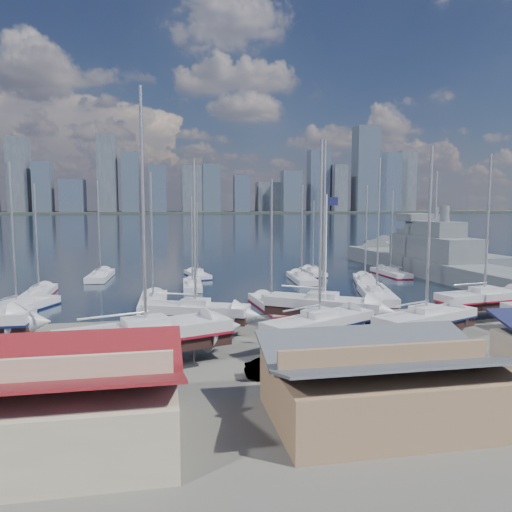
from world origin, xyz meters
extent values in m
plane|color=#605E59|center=(0.00, -10.00, 0.00)|extent=(1400.00, 1400.00, 0.00)
cube|color=#192A3B|center=(0.00, 300.00, -0.15)|extent=(1400.00, 600.00, 0.40)
cube|color=#2D332D|center=(0.00, 560.00, 1.10)|extent=(1400.00, 80.00, 2.20)
cube|color=#595E66|center=(-168.55, 559.47, 44.11)|extent=(22.49, 24.47, 83.83)
cube|color=#3D4756|center=(-141.97, 552.31, 30.18)|extent=(19.55, 21.83, 55.97)
cube|color=#475166|center=(-111.19, 558.58, 20.77)|extent=(26.03, 30.49, 37.14)
cube|color=#595E66|center=(-70.96, 546.95, 46.02)|extent=(21.60, 16.58, 87.63)
cube|color=#3D4756|center=(-45.38, 548.38, 36.00)|extent=(19.42, 28.42, 67.60)
cube|color=#475166|center=(-15.00, 551.59, 29.25)|extent=(20.24, 23.80, 54.09)
cube|color=#595E66|center=(25.78, 548.33, 29.20)|extent=(24.62, 19.72, 54.00)
cube|color=#3D4756|center=(47.64, 546.55, 30.18)|extent=(20.75, 17.93, 55.97)
cube|color=#475166|center=(84.09, 544.87, 23.71)|extent=(18.36, 16.25, 43.03)
cube|color=#595E66|center=(120.24, 563.78, 20.05)|extent=(28.49, 22.03, 35.69)
cube|color=#3D4756|center=(145.71, 546.00, 26.75)|extent=(23.34, 17.87, 49.11)
cube|color=#475166|center=(184.98, 560.84, 40.18)|extent=(25.35, 19.79, 75.95)
cube|color=#595E66|center=(208.39, 554.33, 31.04)|extent=(17.00, 27.45, 57.67)
cube|color=#3D4756|center=(245.53, 554.25, 55.22)|extent=(29.28, 24.05, 106.04)
cube|color=#475166|center=(277.54, 563.71, 39.40)|extent=(30.82, 28.37, 74.41)
cube|color=#595E66|center=(307.39, 565.54, 40.94)|extent=(21.74, 17.03, 77.48)
cube|color=#BFB293|center=(-18.00, -26.00, 1.60)|extent=(14.00, 9.00, 3.20)
cube|color=maroon|center=(-18.00, -26.00, 3.80)|extent=(14.70, 9.45, 1.41)
cube|color=#8C6B4C|center=(0.00, -26.00, 1.50)|extent=(12.00, 8.00, 3.00)
cube|color=#53575F|center=(0.00, -26.00, 3.54)|extent=(12.60, 8.40, 1.27)
cube|color=#2D2D33|center=(-12.78, -15.08, 0.08)|extent=(7.26, 5.05, 0.16)
cube|color=black|center=(-12.78, -15.08, 1.68)|extent=(12.32, 6.67, 0.96)
cube|color=#B3B3B7|center=(-12.78, -15.08, 2.65)|extent=(12.49, 7.15, 0.96)
cube|color=maroon|center=(-12.78, -15.08, 2.20)|extent=(12.62, 7.22, 0.19)
cube|color=#B3B3B7|center=(-12.78, -15.08, 3.38)|extent=(3.51, 2.90, 0.50)
cylinder|color=#B2B2B7|center=(-12.78, -15.08, 11.26)|extent=(0.22, 0.22, 16.27)
cube|color=#2D2D33|center=(-8.74, -6.60, 0.08)|extent=(5.67, 4.14, 0.16)
cube|color=black|center=(-8.74, -6.60, 1.58)|extent=(9.53, 5.62, 0.75)
cube|color=#B3B3B7|center=(-8.74, -6.60, 2.33)|extent=(9.68, 5.99, 0.75)
cube|color=#B3B3B7|center=(-8.74, -6.60, 2.95)|extent=(2.77, 2.35, 0.50)
cylinder|color=#B2B2B7|center=(-8.74, -6.60, 9.03)|extent=(0.22, 0.22, 12.66)
cube|color=#2D2D33|center=(0.44, -13.44, 0.08)|extent=(6.07, 4.85, 0.16)
cube|color=black|center=(0.44, -13.44, 1.60)|extent=(9.99, 6.87, 0.80)
cube|color=#B3B3B7|center=(0.44, -13.44, 2.41)|extent=(10.19, 7.24, 0.80)
cube|color=#0B1138|center=(0.44, -13.44, 2.04)|extent=(10.29, 7.31, 0.16)
cube|color=#B3B3B7|center=(0.44, -13.44, 3.06)|extent=(3.01, 2.68, 0.50)
cylinder|color=#B2B2B7|center=(0.44, -13.44, 9.60)|extent=(0.22, 0.22, 13.57)
cube|color=#2D2D33|center=(2.98, -6.68, 0.08)|extent=(6.35, 5.43, 0.16)
cube|color=black|center=(2.98, -6.68, 1.62)|extent=(10.27, 7.92, 0.85)
cube|color=#B3B3B7|center=(2.98, -6.68, 2.47)|extent=(10.51, 8.29, 0.85)
cube|color=#B3B3B7|center=(2.98, -6.68, 3.15)|extent=(3.20, 2.94, 0.50)
cylinder|color=#B2B2B7|center=(2.98, -6.68, 10.06)|extent=(0.22, 0.22, 14.33)
cube|color=#2D2D33|center=(9.51, -13.49, 0.08)|extent=(5.96, 4.39, 0.16)
cube|color=black|center=(9.51, -13.49, 1.59)|extent=(10.00, 5.97, 0.79)
cube|color=#B3B3B7|center=(9.51, -13.49, 2.38)|extent=(10.16, 6.36, 0.79)
cube|color=#0B1138|center=(9.51, -13.49, 2.02)|extent=(10.27, 6.42, 0.16)
cube|color=#B3B3B7|center=(9.51, -13.49, 3.03)|extent=(2.91, 2.48, 0.50)
cylinder|color=#B2B2B7|center=(9.51, -13.49, 9.44)|extent=(0.22, 0.22, 13.31)
cube|color=#2D2D33|center=(19.96, -6.21, 0.08)|extent=(5.87, 3.38, 0.16)
cube|color=black|center=(19.96, -6.21, 1.60)|extent=(10.31, 3.96, 0.80)
cube|color=#B3B3B7|center=(19.96, -6.21, 2.41)|extent=(10.38, 4.37, 0.80)
cube|color=maroon|center=(19.96, -6.21, 2.04)|extent=(10.48, 4.42, 0.16)
cube|color=#B3B3B7|center=(19.96, -6.21, 3.06)|extent=(2.75, 2.07, 0.50)
cylinder|color=#B2B2B7|center=(19.96, -6.21, 9.60)|extent=(0.22, 0.22, 13.58)
cube|color=black|center=(-26.78, 5.51, -0.30)|extent=(6.82, 11.09, 0.88)
cube|color=#B3B3B7|center=(-26.78, 5.51, 0.58)|extent=(7.24, 11.28, 0.88)
cube|color=#0B1138|center=(-26.78, 5.51, 0.17)|extent=(7.31, 11.39, 0.18)
cube|color=#B3B3B7|center=(-26.78, 5.51, 1.27)|extent=(2.79, 3.25, 0.50)
cylinder|color=#B2B2B7|center=(-26.78, 5.51, 8.42)|extent=(0.22, 0.22, 14.82)
cube|color=black|center=(-26.67, 14.90, -0.26)|extent=(2.40, 9.74, 0.78)
cube|color=#B3B3B7|center=(-26.67, 14.90, 0.52)|extent=(2.81, 9.74, 0.78)
cube|color=maroon|center=(-26.67, 14.90, 0.16)|extent=(2.83, 9.84, 0.16)
cube|color=#B3B3B7|center=(-26.67, 14.90, 1.15)|extent=(1.65, 2.44, 0.50)
cylinder|color=#B2B2B7|center=(-26.67, 14.90, 7.46)|extent=(0.22, 0.22, 13.12)
cube|color=black|center=(-20.91, 28.69, -0.28)|extent=(3.04, 10.55, 0.83)
cube|color=#B3B3B7|center=(-20.91, 28.69, 0.55)|extent=(3.48, 10.58, 0.83)
cube|color=#B3B3B7|center=(-20.91, 28.69, 1.22)|extent=(1.89, 2.70, 0.50)
cylinder|color=#B2B2B7|center=(-20.91, 28.69, 8.01)|extent=(0.22, 0.22, 14.09)
cube|color=black|center=(-12.64, 6.30, -0.28)|extent=(2.78, 10.46, 0.83)
cube|color=#B3B3B7|center=(-12.64, 6.30, 0.55)|extent=(3.21, 10.48, 0.83)
cube|color=#0B1138|center=(-12.64, 6.30, 0.17)|extent=(3.25, 10.58, 0.17)
cube|color=#B3B3B7|center=(-12.64, 6.30, 1.21)|extent=(1.82, 2.65, 0.50)
cylinder|color=#B2B2B7|center=(-12.64, 6.30, 7.98)|extent=(0.22, 0.22, 14.03)
cube|color=black|center=(-7.54, 17.67, -0.23)|extent=(2.43, 8.77, 0.69)
cube|color=#B3B3B7|center=(-7.54, 17.67, 0.47)|extent=(2.79, 8.78, 0.69)
cube|color=#B3B3B7|center=(-7.54, 17.67, 1.06)|extent=(1.55, 2.23, 0.50)
cylinder|color=#B2B2B7|center=(-7.54, 17.67, 6.68)|extent=(0.22, 0.22, 11.73)
cube|color=black|center=(-6.11, 28.09, -0.21)|extent=(3.61, 8.35, 0.65)
cube|color=#B3B3B7|center=(-6.11, 28.09, 0.44)|extent=(3.95, 8.43, 0.65)
cube|color=#0B1138|center=(-6.11, 28.09, 0.14)|extent=(3.99, 8.51, 0.13)
cube|color=#B3B3B7|center=(-6.11, 28.09, 1.02)|extent=(1.77, 2.28, 0.50)
cylinder|color=#B2B2B7|center=(-6.11, 28.09, 6.25)|extent=(0.22, 0.22, 10.97)
cube|color=black|center=(0.22, 2.88, -0.27)|extent=(3.14, 10.01, 0.79)
cube|color=#B3B3B7|center=(0.22, 2.88, 0.52)|extent=(3.55, 10.05, 0.79)
cube|color=maroon|center=(0.22, 2.88, 0.16)|extent=(3.58, 10.15, 0.16)
cube|color=#B3B3B7|center=(0.22, 2.88, 1.17)|extent=(1.85, 2.59, 0.50)
cylinder|color=#B2B2B7|center=(0.22, 2.88, 7.57)|extent=(0.22, 0.22, 13.31)
cube|color=black|center=(8.77, 20.63, -0.27)|extent=(2.99, 10.04, 0.79)
cube|color=#B3B3B7|center=(8.77, 20.63, 0.53)|extent=(3.40, 10.07, 0.79)
cube|color=#B3B3B7|center=(8.77, 20.63, 1.17)|extent=(1.82, 2.58, 0.50)
cylinder|color=#B2B2B7|center=(8.77, 20.63, 7.61)|extent=(0.22, 0.22, 13.38)
cube|color=black|center=(12.60, 27.33, -0.22)|extent=(2.00, 8.37, 0.67)
cube|color=#B3B3B7|center=(12.60, 27.33, 0.45)|extent=(2.35, 8.37, 0.67)
cube|color=#0B1138|center=(12.60, 27.33, 0.14)|extent=(2.38, 8.46, 0.13)
cube|color=#B3B3B7|center=(12.60, 27.33, 1.04)|extent=(1.41, 2.09, 0.50)
cylinder|color=#B2B2B7|center=(12.60, 27.33, 6.44)|extent=(0.22, 0.22, 11.30)
cube|color=black|center=(14.00, 5.86, -0.33)|extent=(5.69, 12.09, 0.94)
cube|color=#B3B3B7|center=(14.00, 5.86, 0.61)|extent=(6.17, 12.22, 0.94)
cube|color=#B3B3B7|center=(14.00, 5.86, 1.34)|extent=(2.66, 3.35, 0.50)
cylinder|color=#B2B2B7|center=(14.00, 5.86, 9.03)|extent=(0.22, 0.22, 15.88)
cube|color=black|center=(16.96, 16.36, -0.26)|extent=(5.18, 10.04, 0.78)
cube|color=#B3B3B7|center=(16.96, 16.36, 0.52)|extent=(5.58, 10.16, 0.78)
cube|color=#0B1138|center=(16.96, 16.36, 0.16)|extent=(5.63, 10.26, 0.16)
cube|color=#B3B3B7|center=(16.96, 16.36, 1.16)|extent=(2.31, 2.83, 0.50)
cylinder|color=#B2B2B7|center=(16.96, 16.36, 7.52)|extent=(0.22, 0.22, 13.22)
cube|color=black|center=(24.55, 23.88, -0.25)|extent=(2.53, 9.59, 0.76)
cube|color=#B3B3B7|center=(24.55, 23.88, 0.51)|extent=(2.93, 9.60, 0.76)
cube|color=maroon|center=(24.55, 23.88, 0.16)|extent=(2.96, 9.69, 0.15)
cube|color=#B3B3B7|center=(24.55, 23.88, 1.14)|extent=(1.67, 2.42, 0.50)
cylinder|color=#B2B2B7|center=(24.55, 23.88, 7.32)|extent=(0.22, 0.22, 12.86)
cube|color=#5A5E64|center=(31.60, 23.14, 0.50)|extent=(9.92, 50.39, 4.51)
cube|color=#5A5E64|center=(31.60, 23.14, 4.56)|extent=(7.08, 17.77, 3.60)
cube|color=#5A5E64|center=(31.60, 23.14, 7.56)|extent=(5.19, 10.20, 2.40)
cube|color=#5A5E64|center=(31.40, 28.15, 9.26)|extent=(5.80, 5.22, 1.20)
cylinder|color=#B2B2B7|center=(31.60, 23.14, 12.76)|extent=(0.30, 0.30, 8.00)
cube|color=#5A5E64|center=(43.12, 45.35, 0.44)|extent=(10.37, 44.02, 3.92)
cube|color=#5A5E64|center=(43.12, 45.35, 4.20)|extent=(6.76, 15.65, 3.60)
cube|color=#5A5E64|center=(43.12, 45.35, 7.20)|extent=(4.86, 9.02, 2.40)
cube|color=#5A5E64|center=(42.78, 49.70, 8.90)|extent=(5.21, 4.73, 1.20)
cylinder|color=#B2B2B7|center=(43.12, 45.35, 12.40)|extent=(0.30, 0.30, 8.00)
imported|color=gray|center=(-15.00, -18.69, 0.68)|extent=(1.74, 4.06, 1.37)
imported|color=gray|center=(-4.39, -18.68, 0.64)|extent=(3.92, 1.50, 1.27)
imported|color=gray|center=(6.66, -21.83, 0.67)|extent=(3.59, 5.26, 1.34)
imported|color=gray|center=(7.64, -19.19, 0.64)|extent=(2.95, 4.73, 1.28)
cylinder|color=white|center=(2.74, -8.02, 6.19)|extent=(0.12, 0.12, 12.37)
cube|color=#141640|center=(3.26, -8.02, 11.75)|extent=(1.03, 0.05, 0.72)
camera|label=1|loc=(-11.59, -50.09, 11.55)|focal=35.00mm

